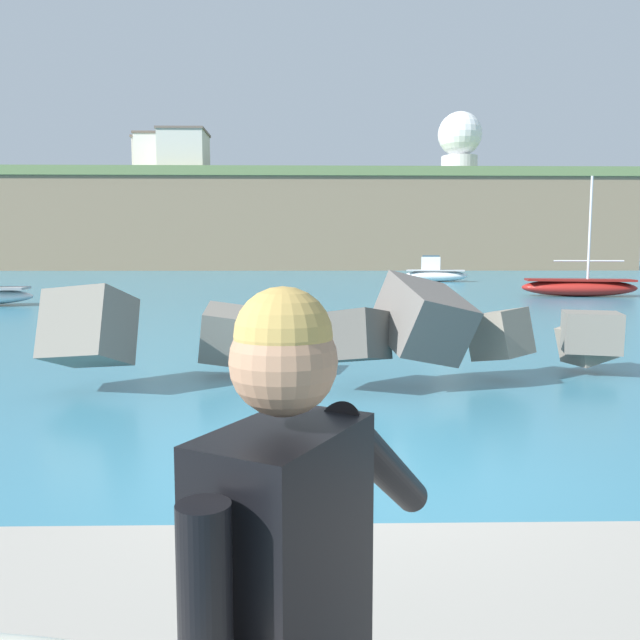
# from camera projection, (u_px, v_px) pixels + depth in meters

# --- Properties ---
(ground_plane) EXTENTS (400.00, 400.00, 0.00)m
(ground_plane) POSITION_uv_depth(u_px,v_px,m) (339.00, 468.00, 6.07)
(ground_plane) COLOR teal
(breakwater_jetty) EXTENTS (32.67, 6.91, 2.43)m
(breakwater_jetty) POSITION_uv_depth(u_px,v_px,m) (406.00, 330.00, 8.40)
(breakwater_jetty) COLOR gray
(breakwater_jetty) RESTS_ON ground
(boat_near_right) EXTENTS (4.96, 2.71, 2.00)m
(boat_near_right) POSITION_uv_depth(u_px,v_px,m) (435.00, 273.00, 47.39)
(boat_near_right) COLOR white
(boat_near_right) RESTS_ON ground
(boat_mid_left) EXTENTS (5.65, 2.73, 5.86)m
(boat_mid_left) POSITION_uv_depth(u_px,v_px,m) (579.00, 287.00, 30.80)
(boat_mid_left) COLOR maroon
(boat_mid_left) RESTS_ON ground
(headland_bluff) EXTENTS (98.85, 31.21, 13.14)m
(headland_bluff) POSITION_uv_depth(u_px,v_px,m) (270.00, 224.00, 93.88)
(headland_bluff) COLOR #847056
(headland_bluff) RESTS_ON ground
(radar_dome) EXTENTS (6.40, 6.40, 9.69)m
(radar_dome) POSITION_uv_depth(u_px,v_px,m) (460.00, 143.00, 91.35)
(radar_dome) COLOR silver
(radar_dome) RESTS_ON headland_bluff
(station_building_west) EXTENTS (7.48, 5.40, 5.98)m
(station_building_west) POSITION_uv_depth(u_px,v_px,m) (163.00, 156.00, 89.10)
(station_building_west) COLOR silver
(station_building_west) RESTS_ON headland_bluff
(station_building_central) EXTENTS (6.22, 6.78, 5.31)m
(station_building_central) POSITION_uv_depth(u_px,v_px,m) (184.00, 151.00, 83.16)
(station_building_central) COLOR beige
(station_building_central) RESTS_ON headland_bluff
(station_building_east) EXTENTS (7.35, 8.27, 5.66)m
(station_building_east) POSITION_uv_depth(u_px,v_px,m) (163.00, 159.00, 91.71)
(station_building_east) COLOR #B2ADA3
(station_building_east) RESTS_ON headland_bluff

